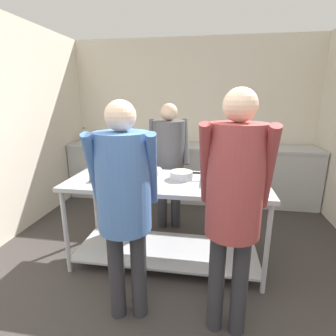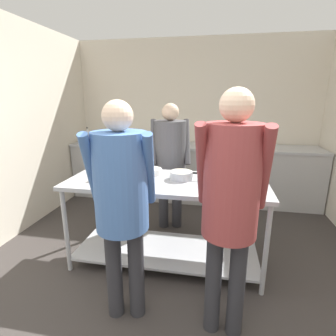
{
  "view_description": "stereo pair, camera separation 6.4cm",
  "coord_description": "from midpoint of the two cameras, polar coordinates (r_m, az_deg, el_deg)",
  "views": [
    {
      "loc": [
        0.34,
        -1.0,
        1.7
      ],
      "look_at": [
        -0.08,
        1.54,
        1.0
      ],
      "focal_mm": 28.0,
      "sensor_mm": 36.0,
      "label": 1
    },
    {
      "loc": [
        0.4,
        -0.99,
        1.7
      ],
      "look_at": [
        -0.08,
        1.54,
        1.0
      ],
      "focal_mm": 28.0,
      "sensor_mm": 36.0,
      "label": 2
    }
  ],
  "objects": [
    {
      "name": "back_counter",
      "position": [
        4.47,
        5.52,
        -0.88
      ],
      "size": [
        4.05,
        0.65,
        0.93
      ],
      "color": "#A8A8A8",
      "rests_on": "ground_plane"
    },
    {
      "name": "wall_rear",
      "position": [
        4.68,
        6.22,
        10.52
      ],
      "size": [
        4.21,
        0.06,
        2.65
      ],
      "color": "beige",
      "rests_on": "ground_plane"
    },
    {
      "name": "wall_left",
      "position": [
        3.75,
        -30.37,
        7.4
      ],
      "size": [
        0.06,
        3.77,
        2.65
      ],
      "color": "beige",
      "rests_on": "ground_plane"
    },
    {
      "name": "sauce_pan",
      "position": [
        2.63,
        3.62,
        -1.51
      ],
      "size": [
        0.37,
        0.23,
        0.08
      ],
      "color": "#ADAFB5",
      "rests_on": "serving_counter"
    },
    {
      "name": "serving_counter",
      "position": [
        2.7,
        0.29,
        -8.62
      ],
      "size": [
        1.97,
        0.78,
        0.9
      ],
      "color": "#ADAFB5",
      "rests_on": "ground_plane"
    },
    {
      "name": "serving_tray_roast",
      "position": [
        2.7,
        -11.0,
        -1.72
      ],
      "size": [
        0.38,
        0.31,
        0.05
      ],
      "color": "#ADAFB5",
      "rests_on": "serving_counter"
    },
    {
      "name": "water_bottle",
      "position": [
        4.86,
        -16.71,
        6.86
      ],
      "size": [
        0.07,
        0.07,
        0.25
      ],
      "color": "silver",
      "rests_on": "back_counter"
    },
    {
      "name": "plate_stack",
      "position": [
        2.8,
        -2.91,
        -0.74
      ],
      "size": [
        0.23,
        0.23,
        0.06
      ],
      "color": "white",
      "rests_on": "serving_counter"
    },
    {
      "name": "guest_serving_left",
      "position": [
        1.76,
        14.53,
        -5.61
      ],
      "size": [
        0.48,
        0.37,
        1.76
      ],
      "color": "#2D2D33",
      "rests_on": "ground_plane"
    },
    {
      "name": "serving_tray_vegetables",
      "position": [
        2.56,
        12.34,
        -2.75
      ],
      "size": [
        0.36,
        0.3,
        0.05
      ],
      "color": "#ADAFB5",
      "rests_on": "serving_counter"
    },
    {
      "name": "cook_behind_counter",
      "position": [
        3.32,
        1.05,
        2.93
      ],
      "size": [
        0.55,
        0.41,
        1.63
      ],
      "color": "#2D2D33",
      "rests_on": "ground_plane"
    },
    {
      "name": "guest_serving_right",
      "position": [
        1.9,
        -9.17,
        -5.49
      ],
      "size": [
        0.53,
        0.4,
        1.69
      ],
      "color": "#2D2D33",
      "rests_on": "ground_plane"
    }
  ]
}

